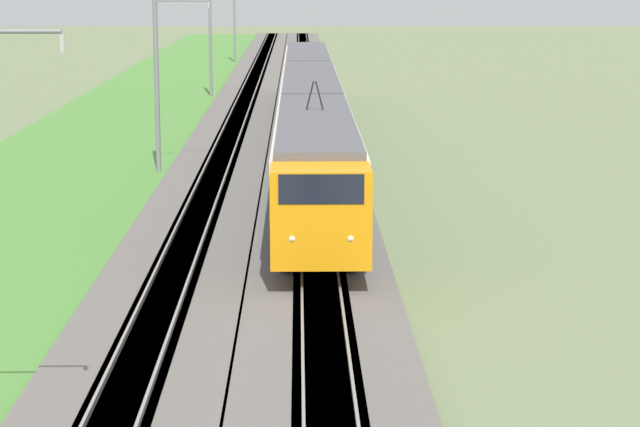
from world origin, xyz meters
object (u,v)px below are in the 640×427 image
Objects in this scene: catenary_mast_far at (211,34)px; catenary_mast_distant at (235,14)px; passenger_train at (310,106)px; catenary_mast_mid at (158,75)px.

catenary_mast_distant reaches higher than catenary_mast_far.
catenary_mast_distant reaches higher than passenger_train.
catenary_mast_far is at bearing 0.00° from catenary_mast_mid.
catenary_mast_far is at bearing -166.27° from passenger_train.
passenger_train is 64.13m from catenary_mast_distant.
passenger_train is 6.79× the size of catenary_mast_mid.
catenary_mast_far reaches higher than catenary_mast_mid.
catenary_mast_distant is at bearing 0.01° from catenary_mast_far.
catenary_mast_mid is at bearing -180.00° from catenary_mast_distant.
catenary_mast_mid reaches higher than passenger_train.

